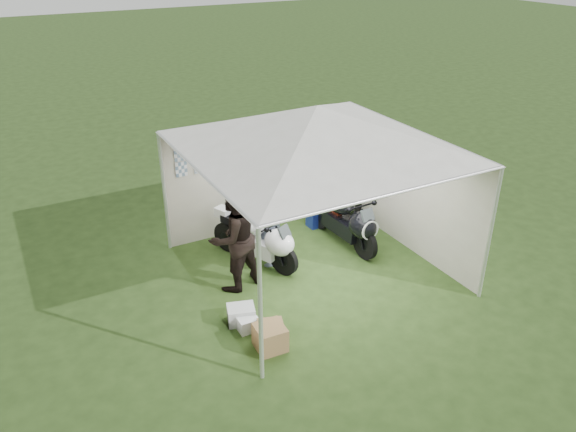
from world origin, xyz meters
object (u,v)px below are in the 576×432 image
Objects in this scene: crate_3 at (270,329)px; person_dark_jacket at (233,237)px; crate_0 at (241,314)px; canopy_tent at (316,131)px; crate_1 at (270,337)px; person_blue_jacket at (268,213)px; crate_2 at (248,324)px; equipment_box at (347,205)px; motorcycle_black at (346,218)px; motorcycle_white at (259,238)px; paddock_stand at (318,218)px.

person_dark_jacket is at bearing 86.78° from crate_3.
canopy_tent is at bearing 24.29° from crate_0.
canopy_tent is 3.28m from crate_1.
crate_1 is at bearing -136.54° from canopy_tent.
person_blue_jacket is at bearing 63.94° from crate_1.
canopy_tent is 18.94× the size of crate_2.
crate_1 is at bearing -117.68° from crate_3.
equipment_box reaches higher than crate_2.
crate_1 is (-2.64, -2.03, -0.38)m from motorcycle_black.
canopy_tent is 3.18m from crate_2.
person_blue_jacket is (-1.57, 0.15, 0.42)m from motorcycle_black.
person_dark_jacket reaches higher than crate_1.
crate_3 is (-3.21, -2.78, -0.13)m from equipment_box.
crate_2 is (-0.99, -1.65, -0.42)m from motorcycle_white.
motorcycle_black is at bearing 37.56° from crate_1.
motorcycle_black is 3.12m from crate_3.
motorcycle_black is 6.85× the size of crate_2.
crate_1 is at bearing -135.03° from motorcycle_white.
equipment_box is 1.25× the size of crate_0.
person_dark_jacket is 0.97× the size of person_blue_jacket.
canopy_tent reaches higher than motorcycle_black.
motorcycle_white is 4.28× the size of paddock_stand.
canopy_tent reaches higher than crate_3.
crate_2 is at bearing 128.03° from crate_3.
person_blue_jacket is 5.18× the size of crate_3.
paddock_stand is 3.63m from crate_2.
crate_1 is at bearing 68.23° from person_dark_jacket.
canopy_tent reaches higher than crate_1.
motorcycle_black is 1.24m from equipment_box.
crate_2 is (0.01, -0.22, -0.03)m from crate_0.
crate_0 is (-1.00, -1.43, -0.39)m from motorcycle_white.
canopy_tent is 13.28× the size of paddock_stand.
person_blue_jacket is at bearing 54.42° from crate_2.
person_blue_jacket reaches higher than paddock_stand.
motorcycle_white reaches higher than crate_0.
crate_3 is (-0.08, -1.48, -0.82)m from person_dark_jacket.
canopy_tent is 3.16m from crate_3.
person_blue_jacket reaches higher than crate_3.
motorcycle_black is 5.41× the size of crate_3.
crate_2 is (-3.44, -2.48, -0.15)m from equipment_box.
motorcycle_white is at bearing -161.33° from equipment_box.
motorcycle_white is at bearing -85.48° from person_blue_jacket.
crate_0 is (-1.19, -1.43, -0.84)m from person_blue_jacket.
crate_0 reaches higher than crate_2.
equipment_box is at bearing 42.13° from crate_1.
motorcycle_black is (1.76, -0.16, 0.03)m from motorcycle_white.
equipment_box is (0.69, 0.98, -0.30)m from motorcycle_black.
crate_2 is (-0.11, 0.53, -0.08)m from crate_1.
crate_0 is (-3.45, -2.26, -0.12)m from equipment_box.
paddock_stand is at bearing 90.00° from motorcycle_black.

